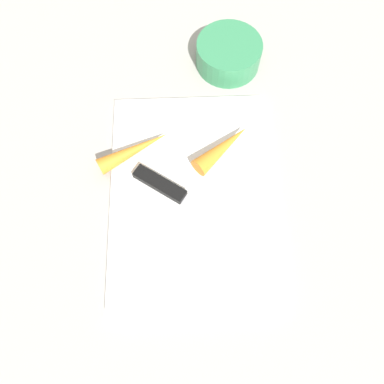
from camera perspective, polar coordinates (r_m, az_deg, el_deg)
The scene contains 6 objects.
ground_plane at distance 0.59m, azimuth 0.00°, elevation -0.42°, with size 1.40×1.40×0.00m, color #ADA8A0.
cutting_board at distance 0.59m, azimuth 0.00°, elevation -0.21°, with size 0.36×0.26×0.01m, color white.
knife at distance 0.58m, azimuth -3.94°, elevation 0.59°, with size 0.13×0.18×0.01m.
carrot_long at distance 0.60m, azimuth -9.02°, elevation 6.45°, with size 0.03×0.03×0.12m, color orange.
carrot_short at distance 0.60m, azimuth 4.80°, elevation 6.92°, with size 0.03×0.03×0.11m, color orange.
small_bowl at distance 0.72m, azimuth 5.72°, elevation 20.61°, with size 0.12×0.12×0.05m, color #388C59.
Camera 1 is at (0.21, -0.01, 0.55)m, focal length 34.23 mm.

